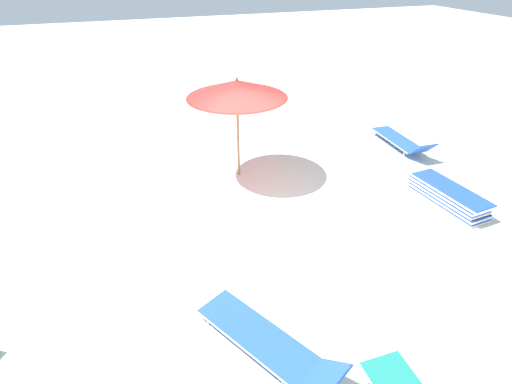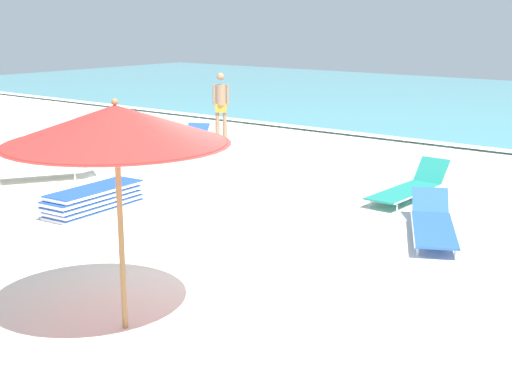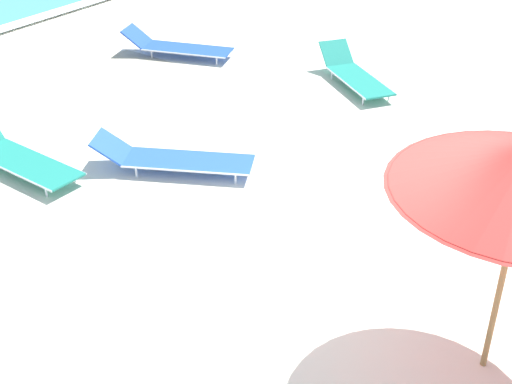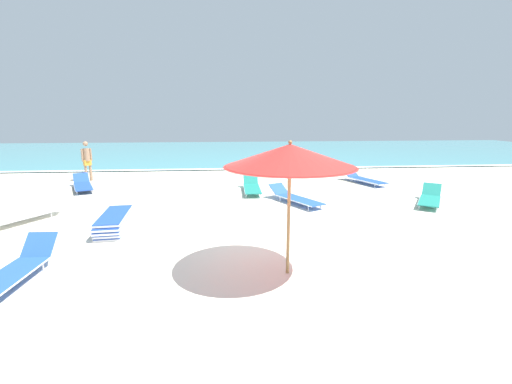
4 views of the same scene
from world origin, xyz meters
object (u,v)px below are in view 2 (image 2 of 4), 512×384
Objects in this scene: beachgoer_wading_adult at (221,101)px; beach_umbrella at (116,125)px; sun_lounger_near_water_left at (433,223)px; sun_lounger_mid_beach_pair_a at (48,169)px; lounger_stack at (94,199)px; sun_lounger_under_umbrella at (185,141)px; sun_lounger_beside_umbrella at (410,187)px.

beach_umbrella is at bearing 85.25° from beachgoer_wading_adult.
sun_lounger_near_water_left is 7.92m from sun_lounger_mid_beach_pair_a.
lounger_stack is 5.65m from sun_lounger_near_water_left.
sun_lounger_under_umbrella is at bearing 130.33° from beach_umbrella.
beach_umbrella is 1.06× the size of sun_lounger_under_umbrella.
beach_umbrella is at bearing -87.81° from sun_lounger_beside_umbrella.
sun_lounger_mid_beach_pair_a reaches higher than sun_lounger_beside_umbrella.
sun_lounger_near_water_left is 1.05× the size of sun_lounger_mid_beach_pair_a.
sun_lounger_under_umbrella is 1.31× the size of beachgoer_wading_adult.
sun_lounger_beside_umbrella is at bearing 97.37° from sun_lounger_near_water_left.
sun_lounger_mid_beach_pair_a is at bearing -112.40° from sun_lounger_under_umbrella.
beachgoer_wading_adult is at bearing 126.25° from beach_umbrella.
beachgoer_wading_adult reaches higher than lounger_stack.
beachgoer_wading_adult reaches higher than sun_lounger_under_umbrella.
sun_lounger_under_umbrella is 4.19m from sun_lounger_mid_beach_pair_a.
beach_umbrella is 5.28m from lounger_stack.
sun_lounger_beside_umbrella is (-0.13, 6.96, -1.98)m from beach_umbrella.
sun_lounger_beside_umbrella is 0.99× the size of sun_lounger_mid_beach_pair_a.
beachgoer_wading_adult is at bearing 122.51° from sun_lounger_near_water_left.
beachgoer_wading_adult is (-0.62, 6.09, 0.78)m from sun_lounger_mid_beach_pair_a.
beachgoer_wading_adult is (-7.12, 2.93, 0.78)m from sun_lounger_beside_umbrella.
sun_lounger_beside_umbrella reaches higher than sun_lounger_near_water_left.
sun_lounger_mid_beach_pair_a is (-6.50, -3.16, 0.00)m from sun_lounger_beside_umbrella.
sun_lounger_beside_umbrella is at bearing 91.09° from beach_umbrella.
sun_lounger_under_umbrella is at bearing 122.81° from sun_lounger_mid_beach_pair_a.
sun_lounger_under_umbrella is 1.06× the size of sun_lounger_beside_umbrella.
sun_lounger_under_umbrella is at bearing 132.19° from sun_lounger_near_water_left.
sun_lounger_under_umbrella is at bearing 113.30° from lounger_stack.
beach_umbrella is 7.90m from sun_lounger_mid_beach_pair_a.
sun_lounger_mid_beach_pair_a is (0.15, -4.19, 0.01)m from sun_lounger_under_umbrella.
sun_lounger_beside_umbrella is 1.24× the size of beachgoer_wading_adult.
lounger_stack is at bearing -131.94° from sun_lounger_beside_umbrella.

